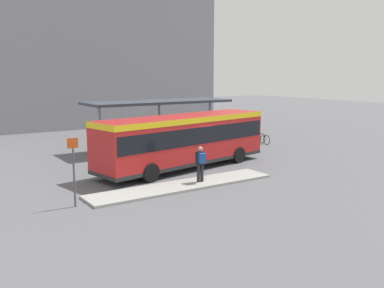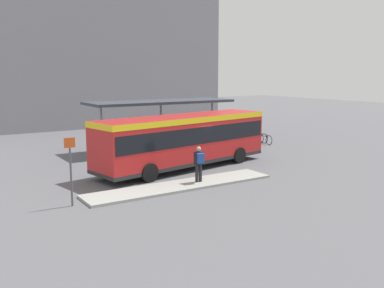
{
  "view_description": "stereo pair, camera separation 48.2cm",
  "coord_description": "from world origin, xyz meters",
  "px_view_note": "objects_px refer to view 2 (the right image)",
  "views": [
    {
      "loc": [
        -12.81,
        -19.93,
        5.3
      ],
      "look_at": [
        0.54,
        0.0,
        1.34
      ],
      "focal_mm": 40.0,
      "sensor_mm": 36.0,
      "label": 1
    },
    {
      "loc": [
        -12.41,
        -20.2,
        5.3
      ],
      "look_at": [
        0.54,
        0.0,
        1.34
      ],
      "focal_mm": 40.0,
      "sensor_mm": 36.0,
      "label": 2
    }
  ],
  "objects_px": {
    "pedestrian_waiting": "(199,162)",
    "potted_planter_near_shelter": "(224,140)",
    "bicycle_black": "(265,139)",
    "platform_sign": "(71,168)",
    "potted_planter_far_side": "(153,148)",
    "city_bus": "(184,138)",
    "bicycle_yellow": "(259,138)"
  },
  "relations": [
    {
      "from": "bicycle_black",
      "to": "potted_planter_near_shelter",
      "type": "relative_size",
      "value": 1.41
    },
    {
      "from": "bicycle_black",
      "to": "potted_planter_near_shelter",
      "type": "distance_m",
      "value": 3.95
    },
    {
      "from": "city_bus",
      "to": "bicycle_yellow",
      "type": "bearing_deg",
      "value": 15.53
    },
    {
      "from": "city_bus",
      "to": "potted_planter_near_shelter",
      "type": "bearing_deg",
      "value": 23.45
    },
    {
      "from": "bicycle_black",
      "to": "potted_planter_far_side",
      "type": "height_order",
      "value": "potted_planter_far_side"
    },
    {
      "from": "pedestrian_waiting",
      "to": "potted_planter_near_shelter",
      "type": "bearing_deg",
      "value": -36.15
    },
    {
      "from": "potted_planter_near_shelter",
      "to": "bicycle_yellow",
      "type": "bearing_deg",
      "value": 12.72
    },
    {
      "from": "city_bus",
      "to": "bicycle_black",
      "type": "height_order",
      "value": "city_bus"
    },
    {
      "from": "pedestrian_waiting",
      "to": "potted_planter_far_side",
      "type": "bearing_deg",
      "value": -0.7
    },
    {
      "from": "city_bus",
      "to": "potted_planter_far_side",
      "type": "xyz_separation_m",
      "value": [
        -0.26,
        3.34,
        -1.07
      ]
    },
    {
      "from": "city_bus",
      "to": "potted_planter_far_side",
      "type": "height_order",
      "value": "city_bus"
    },
    {
      "from": "pedestrian_waiting",
      "to": "potted_planter_near_shelter",
      "type": "relative_size",
      "value": 1.42
    },
    {
      "from": "bicycle_black",
      "to": "platform_sign",
      "type": "bearing_deg",
      "value": 115.66
    },
    {
      "from": "pedestrian_waiting",
      "to": "platform_sign",
      "type": "distance_m",
      "value": 6.24
    },
    {
      "from": "potted_planter_near_shelter",
      "to": "pedestrian_waiting",
      "type": "bearing_deg",
      "value": -133.9
    },
    {
      "from": "platform_sign",
      "to": "bicycle_yellow",
      "type": "bearing_deg",
      "value": 25.44
    },
    {
      "from": "bicycle_black",
      "to": "platform_sign",
      "type": "relative_size",
      "value": 0.62
    },
    {
      "from": "city_bus",
      "to": "pedestrian_waiting",
      "type": "relative_size",
      "value": 6.41
    },
    {
      "from": "potted_planter_far_side",
      "to": "platform_sign",
      "type": "bearing_deg",
      "value": -136.47
    },
    {
      "from": "pedestrian_waiting",
      "to": "city_bus",
      "type": "bearing_deg",
      "value": -12.52
    },
    {
      "from": "potted_planter_near_shelter",
      "to": "potted_planter_far_side",
      "type": "relative_size",
      "value": 0.94
    },
    {
      "from": "bicycle_black",
      "to": "platform_sign",
      "type": "xyz_separation_m",
      "value": [
        -17.07,
        -7.39,
        1.19
      ]
    },
    {
      "from": "bicycle_black",
      "to": "city_bus",
      "type": "bearing_deg",
      "value": 114.18
    },
    {
      "from": "city_bus",
      "to": "bicycle_yellow",
      "type": "distance_m",
      "value": 10.84
    },
    {
      "from": "bicycle_black",
      "to": "potted_planter_far_side",
      "type": "bearing_deg",
      "value": 95.26
    },
    {
      "from": "pedestrian_waiting",
      "to": "platform_sign",
      "type": "height_order",
      "value": "platform_sign"
    },
    {
      "from": "pedestrian_waiting",
      "to": "potted_planter_near_shelter",
      "type": "height_order",
      "value": "pedestrian_waiting"
    },
    {
      "from": "pedestrian_waiting",
      "to": "potted_planter_far_side",
      "type": "distance_m",
      "value": 6.87
    },
    {
      "from": "city_bus",
      "to": "platform_sign",
      "type": "xyz_separation_m",
      "value": [
        -7.5,
        -3.54,
        -0.19
      ]
    },
    {
      "from": "pedestrian_waiting",
      "to": "bicycle_black",
      "type": "xyz_separation_m",
      "value": [
        10.84,
        7.3,
        -0.74
      ]
    },
    {
      "from": "potted_planter_near_shelter",
      "to": "platform_sign",
      "type": "relative_size",
      "value": 0.44
    },
    {
      "from": "bicycle_black",
      "to": "potted_planter_far_side",
      "type": "distance_m",
      "value": 9.85
    }
  ]
}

